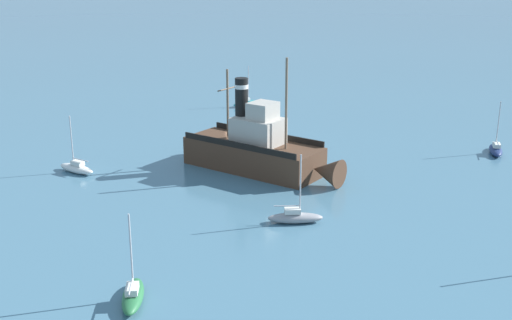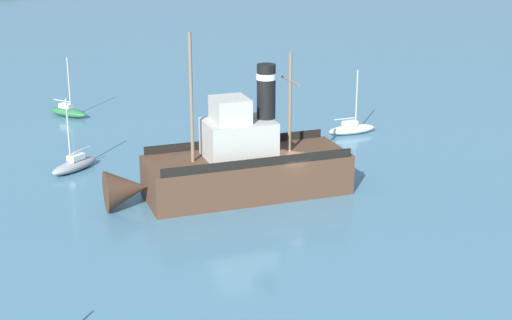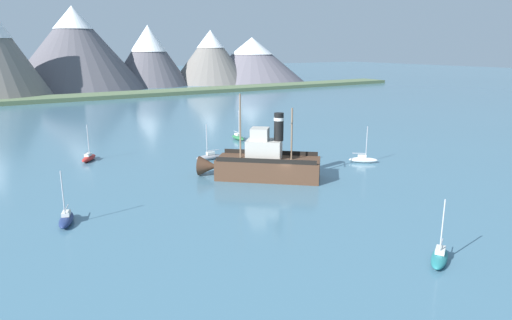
{
  "view_description": "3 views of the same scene",
  "coord_description": "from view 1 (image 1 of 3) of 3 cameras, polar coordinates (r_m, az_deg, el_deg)",
  "views": [
    {
      "loc": [
        4.19,
        54.64,
        17.39
      ],
      "look_at": [
        -0.88,
        5.17,
        1.68
      ],
      "focal_mm": 45.0,
      "sensor_mm": 36.0,
      "label": 1
    },
    {
      "loc": [
        -39.17,
        -19.34,
        16.62
      ],
      "look_at": [
        -0.22,
        2.22,
        1.98
      ],
      "focal_mm": 55.0,
      "sensor_mm": 36.0,
      "label": 2
    },
    {
      "loc": [
        -29.82,
        -40.44,
        15.2
      ],
      "look_at": [
        -3.73,
        0.67,
        2.99
      ],
      "focal_mm": 32.0,
      "sensor_mm": 36.0,
      "label": 3
    }
  ],
  "objects": [
    {
      "name": "sailboat_navy",
      "position": [
        63.5,
        20.54,
        0.89
      ],
      "size": [
        2.29,
        3.95,
        4.9
      ],
      "color": "navy",
      "rests_on": "ground"
    },
    {
      "name": "ground_plane",
      "position": [
        57.49,
        -1.4,
        -0.08
      ],
      "size": [
        600.0,
        600.0,
        0.0
      ],
      "primitive_type": "plane",
      "color": "#477289"
    },
    {
      "name": "old_tugboat",
      "position": [
        54.35,
        0.27,
        0.89
      ],
      "size": [
        13.03,
        12.06,
        9.9
      ],
      "color": "#4C3323",
      "rests_on": "ground"
    },
    {
      "name": "sailboat_grey",
      "position": [
        44.2,
        3.5,
        -5.07
      ],
      "size": [
        3.86,
        1.32,
        4.9
      ],
      "color": "gray",
      "rests_on": "ground"
    },
    {
      "name": "sailboat_white",
      "position": [
        56.31,
        -15.66,
        -0.68
      ],
      "size": [
        3.63,
        3.26,
        4.9
      ],
      "color": "white",
      "rests_on": "ground"
    },
    {
      "name": "sailboat_teal",
      "position": [
        78.85,
        -0.86,
        5.1
      ],
      "size": [
        3.84,
        2.87,
        4.9
      ],
      "color": "#23757A",
      "rests_on": "ground"
    },
    {
      "name": "sailboat_green",
      "position": [
        35.12,
        -10.88,
        -11.7
      ],
      "size": [
        1.21,
        3.83,
        4.9
      ],
      "color": "#286B3D",
      "rests_on": "ground"
    }
  ]
}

